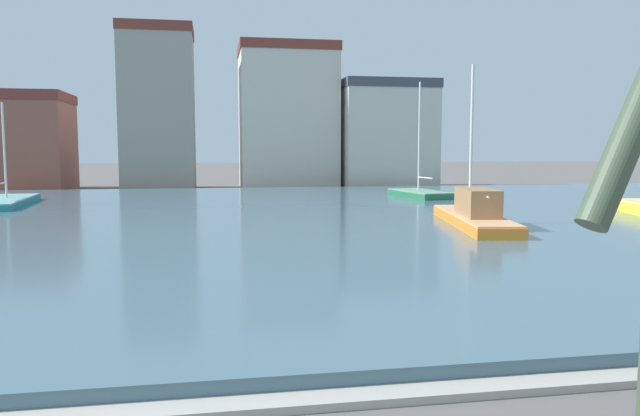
{
  "coord_description": "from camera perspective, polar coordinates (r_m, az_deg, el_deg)",
  "views": [
    {
      "loc": [
        0.15,
        -0.07,
        3.38
      ],
      "look_at": [
        2.26,
        11.75,
        2.2
      ],
      "focal_mm": 33.87,
      "sensor_mm": 36.0,
      "label": 1
    }
  ],
  "objects": [
    {
      "name": "townhouse_narrow_midrow",
      "position": [
        53.85,
        6.25,
        6.95
      ],
      "size": [
        8.24,
        5.84,
        9.32
      ],
      "color": "beige",
      "rests_on": "ground"
    },
    {
      "name": "sailboat_orange",
      "position": [
        25.41,
        13.98,
        -0.86
      ],
      "size": [
        3.31,
        9.52,
        6.75
      ],
      "color": "orange",
      "rests_on": "ground"
    },
    {
      "name": "townhouse_end_terrace",
      "position": [
        53.08,
        -15.04,
        9.08
      ],
      "size": [
        6.03,
        5.47,
        13.52
      ],
      "color": "gray",
      "rests_on": "ground"
    },
    {
      "name": "townhouse_corner_house",
      "position": [
        53.62,
        -3.08,
        8.61
      ],
      "size": [
        8.41,
        6.45,
        12.36
      ],
      "color": "beige",
      "rests_on": "ground"
    },
    {
      "name": "quay_edge_coping",
      "position": [
        8.26,
        -10.84,
        -18.17
      ],
      "size": [
        87.8,
        0.5,
        0.12
      ],
      "primitive_type": "cube",
      "color": "#ADA89E",
      "rests_on": "ground"
    },
    {
      "name": "sailboat_teal",
      "position": [
        37.68,
        -27.39,
        0.38
      ],
      "size": [
        2.94,
        8.9,
        5.91
      ],
      "color": "teal",
      "rests_on": "ground"
    },
    {
      "name": "townhouse_wide_warehouse",
      "position": [
        55.78,
        -26.39,
        5.67
      ],
      "size": [
        7.65,
        6.97,
        7.99
      ],
      "color": "#8E5142",
      "rests_on": "ground"
    },
    {
      "name": "harbor_water",
      "position": [
        28.07,
        -10.35,
        -1.06
      ],
      "size": [
        87.8,
        40.14,
        0.33
      ],
      "primitive_type": "cube",
      "color": "#476675",
      "rests_on": "ground"
    },
    {
      "name": "sailboat_green",
      "position": [
        39.44,
        9.17,
        1.19
      ],
      "size": [
        3.04,
        6.3,
        7.6
      ],
      "color": "#236B42",
      "rests_on": "ground"
    }
  ]
}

